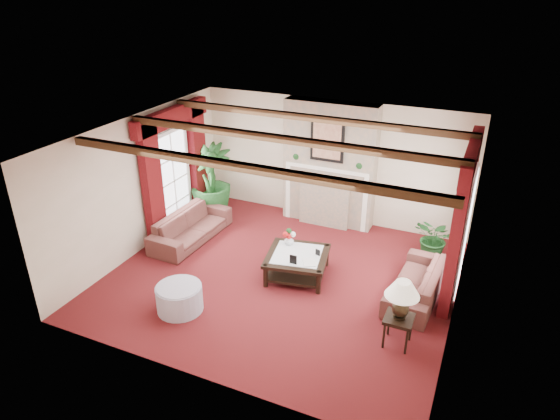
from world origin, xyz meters
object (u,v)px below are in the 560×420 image
at_px(coffee_table, 297,265).
at_px(side_table, 398,331).
at_px(ottoman, 180,298).
at_px(sofa_left, 190,222).
at_px(potted_palm, 212,195).
at_px(sofa_right, 418,278).

relative_size(coffee_table, side_table, 2.22).
height_order(side_table, ottoman, side_table).
height_order(sofa_left, potted_palm, potted_palm).
bearing_deg(sofa_left, coffee_table, -96.14).
relative_size(sofa_left, coffee_table, 1.87).
xyz_separation_m(potted_palm, side_table, (4.85, -2.75, -0.22)).
bearing_deg(potted_palm, ottoman, -67.48).
distance_m(potted_palm, ottoman, 3.65).
height_order(potted_palm, side_table, potted_palm).
xyz_separation_m(potted_palm, ottoman, (1.39, -3.36, -0.24)).
relative_size(potted_palm, ottoman, 2.38).
relative_size(side_table, ottoman, 0.64).
distance_m(sofa_right, coffee_table, 2.14).
distance_m(sofa_right, potted_palm, 5.08).
bearing_deg(sofa_right, ottoman, -56.81).
relative_size(sofa_left, side_table, 4.15).
relative_size(sofa_left, sofa_right, 1.06).
xyz_separation_m(sofa_right, ottoman, (-3.49, -1.98, -0.15)).
bearing_deg(sofa_left, ottoman, -148.80).
height_order(sofa_right, coffee_table, sofa_right).
xyz_separation_m(potted_palm, coffee_table, (2.77, -1.62, -0.24)).
relative_size(sofa_right, potted_palm, 1.06).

